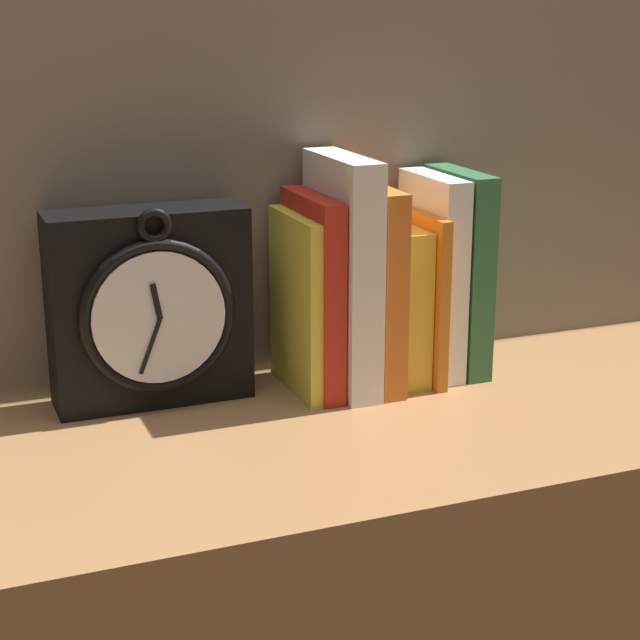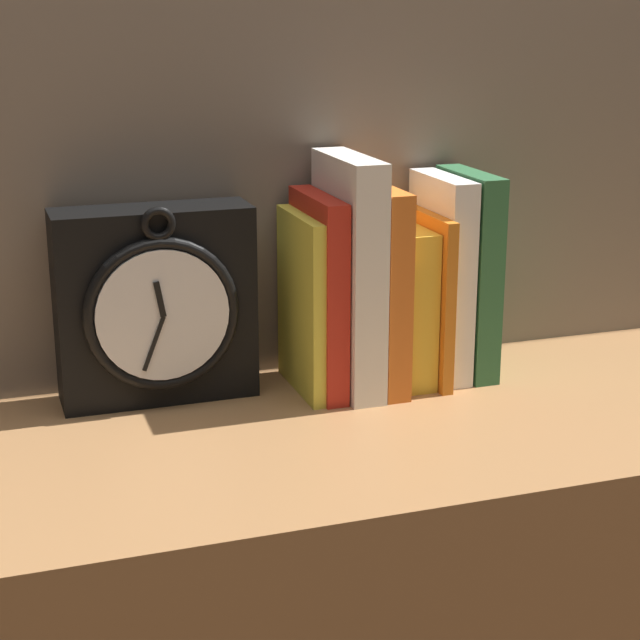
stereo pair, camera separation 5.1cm
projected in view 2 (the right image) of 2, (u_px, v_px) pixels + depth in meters
The scene contains 9 objects.
clock at pixel (156, 305), 1.12m from camera, with size 0.21×0.08×0.22m.
book_slot0_yellow at pixel (301, 304), 1.15m from camera, with size 0.01×0.13×0.19m.
book_slot1_red at pixel (318, 294), 1.15m from camera, with size 0.02×0.13×0.22m.
book_slot2_white at pixel (349, 274), 1.15m from camera, with size 0.04×0.14×0.26m.
book_slot3_orange at pixel (377, 286), 1.17m from camera, with size 0.03×0.14×0.22m.
book_slot4_yellow at pixel (403, 303), 1.19m from camera, with size 0.03×0.12×0.18m.
book_slot5_orange at pixel (425, 296), 1.19m from camera, with size 0.01×0.13×0.19m.
book_slot6_white at pixel (441, 276), 1.20m from camera, with size 0.03×0.12×0.23m.
book_slot7_green at pixel (467, 273), 1.21m from camera, with size 0.03×0.12×0.23m.
Camera 2 is at (-0.32, -0.93, 1.23)m, focal length 60.00 mm.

